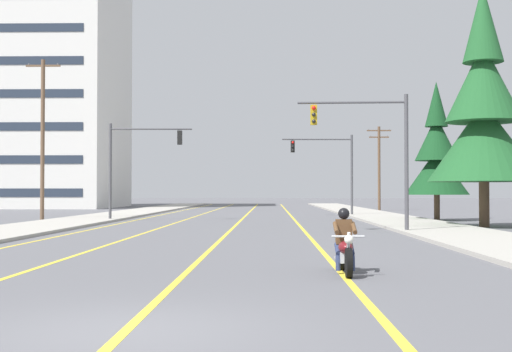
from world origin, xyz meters
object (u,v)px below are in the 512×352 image
Objects in this scene: motorcycle_with_rider at (345,247)px; conifer_tree_right_verge_near at (483,115)px; utility_pole_right_far at (379,165)px; apartment_building_far_left_block at (40,73)px; conifer_tree_right_verge_far at (437,157)px; traffic_signal_near_right at (375,141)px; utility_pole_left_near at (43,136)px; traffic_signal_near_left at (134,156)px; traffic_signal_mid_right at (331,162)px.

conifer_tree_right_verge_near reaches higher than motorcycle_with_rider.
utility_pole_right_far is at bearing 90.70° from conifer_tree_right_verge_near.
conifer_tree_right_verge_near is 61.04m from apartment_building_far_left_block.
utility_pole_right_far is 0.93× the size of conifer_tree_right_verge_far.
conifer_tree_right_verge_far is at bearing 93.09° from conifer_tree_right_verge_near.
traffic_signal_near_right is 0.59× the size of utility_pole_left_near.
conifer_tree_right_verge_near is at bearing -49.85° from apartment_building_far_left_block.
traffic_signal_near_left is at bearing 158.61° from conifer_tree_right_verge_near.
utility_pole_left_near is (-16.47, 29.04, 4.87)m from motorcycle_with_rider.
conifer_tree_right_verge_near is at bearing -86.91° from conifer_tree_right_verge_far.
conifer_tree_right_verge_near is at bearing -89.30° from utility_pole_right_far.
traffic_signal_near_left is at bearing 110.05° from motorcycle_with_rider.
traffic_signal_near_left is 16.02m from traffic_signal_mid_right.
traffic_signal_near_right is 21.71m from traffic_signal_mid_right.
conifer_tree_right_verge_far is at bearing -90.14° from utility_pole_right_far.
apartment_building_far_left_block is at bearing 122.36° from traffic_signal_near_right.
utility_pole_left_near is 1.17× the size of conifer_tree_right_verge_far.
utility_pole_right_far reaches higher than traffic_signal_mid_right.
traffic_signal_near_left is 19.33m from conifer_tree_right_verge_far.
utility_pole_right_far is 0.26× the size of apartment_building_far_left_block.
motorcycle_with_rider is 0.26× the size of utility_pole_right_far.
conifer_tree_right_verge_near is (9.44, 20.56, 5.25)m from motorcycle_with_rider.
traffic_signal_near_right is 23.78m from utility_pole_left_near.
apartment_building_far_left_block reaches higher than traffic_signal_mid_right.
traffic_signal_mid_right is 0.19× the size of apartment_building_far_left_block.
traffic_signal_near_left is 1.00× the size of traffic_signal_mid_right.
conifer_tree_right_verge_near is 1.43× the size of conifer_tree_right_verge_far.
traffic_signal_mid_right is at bearing 33.67° from traffic_signal_near_left.
traffic_signal_mid_right is at bearing 90.02° from traffic_signal_near_right.
traffic_signal_mid_right is 16.49m from utility_pole_right_far.
traffic_signal_mid_right is 10.26m from conifer_tree_right_verge_far.
traffic_signal_mid_right is 0.70× the size of conifer_tree_right_verge_far.
traffic_signal_mid_right is 0.49× the size of conifer_tree_right_verge_near.
utility_pole_left_near is 0.82× the size of conifer_tree_right_verge_near.
apartment_building_far_left_block reaches higher than motorcycle_with_rider.
utility_pole_left_near is at bearing -71.05° from apartment_building_far_left_block.
utility_pole_left_near reaches higher than utility_pole_right_far.
traffic_signal_near_right is at bearing -141.64° from conifer_tree_right_verge_near.
traffic_signal_mid_right is at bearing 22.70° from utility_pole_left_near.
conifer_tree_right_verge_far reaches higher than motorcycle_with_rider.
utility_pole_left_near is at bearing -137.38° from utility_pole_right_far.
apartment_building_far_left_block is (-38.80, 45.99, 10.26)m from conifer_tree_right_verge_near.
traffic_signal_near_right is 37.54m from utility_pole_right_far.
utility_pole_left_near is (-19.48, -8.15, 1.32)m from traffic_signal_mid_right.
utility_pole_right_far reaches higher than traffic_signal_near_right.
motorcycle_with_rider is at bearing -114.65° from conifer_tree_right_verge_near.
traffic_signal_near_right is 61.65m from apartment_building_far_left_block.
utility_pole_right_far is at bearing 51.34° from traffic_signal_near_left.
traffic_signal_near_left is (-10.33, 28.31, 3.54)m from motorcycle_with_rider.
apartment_building_far_left_block is at bearing 116.45° from traffic_signal_near_left.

